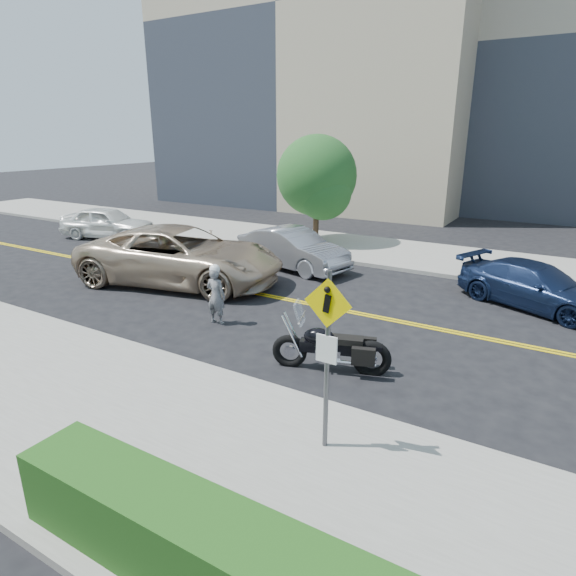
% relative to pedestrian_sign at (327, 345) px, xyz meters
% --- Properties ---
extents(ground_plane, '(120.00, 120.00, 0.00)m').
position_rel_pedestrian_sign_xyz_m(ground_plane, '(-4.20, 6.31, -1.96)').
color(ground_plane, black).
rests_on(ground_plane, ground).
extents(sidewalk_near, '(60.00, 5.00, 0.15)m').
position_rel_pedestrian_sign_xyz_m(sidewalk_near, '(-4.20, -1.19, -1.89)').
color(sidewalk_near, '#9E9B91').
rests_on(sidewalk_near, ground_plane).
extents(sidewalk_far, '(60.00, 5.00, 0.15)m').
position_rel_pedestrian_sign_xyz_m(sidewalk_far, '(-4.20, 13.81, -1.89)').
color(sidewalk_far, '#9E9B91').
rests_on(sidewalk_far, ground_plane).
extents(building_left, '(22.00, 14.00, 25.00)m').
position_rel_pedestrian_sign_xyz_m(building_left, '(-14.20, 28.31, 10.54)').
color(building_left, tan).
rests_on(building_left, ground_plane).
extents(pedestrian_sign, '(0.78, 0.08, 3.00)m').
position_rel_pedestrian_sign_xyz_m(pedestrian_sign, '(0.00, 0.00, 0.00)').
color(pedestrian_sign, '#4C4C51').
rests_on(pedestrian_sign, sidewalk_near).
extents(motorcyclist, '(0.60, 0.41, 1.70)m').
position_rel_pedestrian_sign_xyz_m(motorcyclist, '(-5.14, 3.61, -1.11)').
color(motorcyclist, silver).
rests_on(motorcyclist, ground).
extents(motorcycle, '(2.67, 1.54, 1.56)m').
position_rel_pedestrian_sign_xyz_m(motorcycle, '(-1.20, 2.72, -1.18)').
color(motorcycle, black).
rests_on(motorcycle, ground).
extents(suv, '(7.69, 4.80, 1.98)m').
position_rel_pedestrian_sign_xyz_m(suv, '(-8.58, 5.97, -0.97)').
color(suv, tan).
rests_on(suv, ground).
extents(parked_car_white, '(4.95, 3.14, 1.57)m').
position_rel_pedestrian_sign_xyz_m(parked_car_white, '(-17.01, 9.80, -1.18)').
color(parked_car_white, white).
rests_on(parked_car_white, ground).
extents(parked_car_silver, '(4.97, 2.65, 1.56)m').
position_rel_pedestrian_sign_xyz_m(parked_car_silver, '(-6.20, 9.64, -1.18)').
color(parked_car_silver, '#A3A4AA').
rests_on(parked_car_silver, ground).
extents(parked_car_blue, '(4.99, 3.57, 1.34)m').
position_rel_pedestrian_sign_xyz_m(parked_car_blue, '(2.30, 9.55, -1.29)').
color(parked_car_blue, '#19284C').
rests_on(parked_car_blue, ground).
extents(tree_far_a, '(3.68, 3.68, 5.03)m').
position_rel_pedestrian_sign_xyz_m(tree_far_a, '(-7.42, 13.93, 1.22)').
color(tree_far_a, '#382619').
rests_on(tree_far_a, ground).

